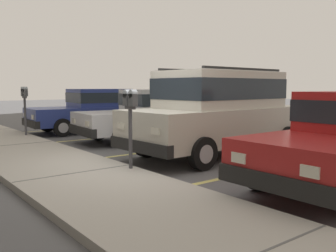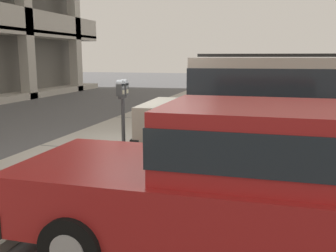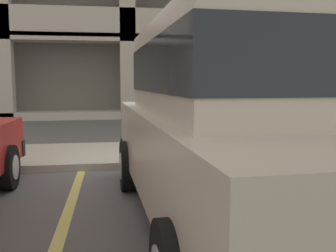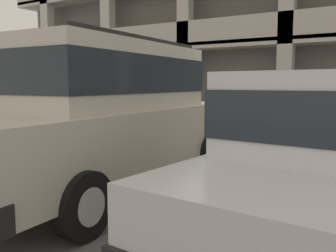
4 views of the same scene
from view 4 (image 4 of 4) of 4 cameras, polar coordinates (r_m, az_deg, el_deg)
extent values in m
cube|color=#565659|center=(7.34, 1.91, -5.37)|extent=(80.00, 80.00, 0.10)
cube|color=#ADA89E|center=(8.45, 6.31, -3.07)|extent=(40.00, 2.20, 0.12)
cube|color=#606060|center=(10.76, -13.30, -0.83)|extent=(0.03, 2.16, 0.00)
cube|color=#606060|center=(8.44, 6.31, -2.66)|extent=(0.03, 2.16, 0.00)
cube|color=#DBD16B|center=(7.16, -14.45, -5.44)|extent=(0.12, 4.80, 0.01)
cube|color=#DBD16B|center=(5.45, 8.49, -9.06)|extent=(0.12, 4.80, 0.01)
cube|color=beige|center=(5.21, -9.59, -1.63)|extent=(2.05, 4.78, 0.80)
cube|color=beige|center=(5.12, -10.12, 7.43)|extent=(1.75, 2.98, 0.84)
cube|color=#232B33|center=(5.12, -10.12, 7.67)|extent=(1.77, 3.01, 0.46)
cube|color=black|center=(7.18, 2.06, -1.59)|extent=(1.88, 0.24, 0.24)
cube|color=silver|center=(6.94, 6.46, 1.09)|extent=(0.24, 0.04, 0.14)
cube|color=silver|center=(7.45, -1.66, 1.50)|extent=(0.24, 0.04, 0.14)
cylinder|color=black|center=(6.05, 5.99, -4.28)|extent=(0.23, 0.67, 0.66)
cylinder|color=#B2B2B7|center=(6.05, 5.99, -4.28)|extent=(0.24, 0.37, 0.36)
cylinder|color=black|center=(6.95, -7.82, -2.91)|extent=(0.23, 0.67, 0.66)
cylinder|color=#B2B2B7|center=(6.95, -7.82, -2.91)|extent=(0.24, 0.37, 0.36)
cylinder|color=black|center=(3.64, -12.79, -11.69)|extent=(0.23, 0.67, 0.66)
cylinder|color=#B2B2B7|center=(3.64, -12.79, -11.69)|extent=(0.24, 0.37, 0.36)
cube|color=black|center=(4.75, -3.60, 13.17)|extent=(0.17, 2.62, 0.05)
cube|color=black|center=(5.61, -15.79, 11.91)|extent=(0.17, 2.62, 0.05)
cube|color=black|center=(9.34, -15.18, -0.12)|extent=(1.74, 0.18, 0.24)
cube|color=silver|center=(8.98, -12.67, 1.23)|extent=(0.24, 0.03, 0.14)
cube|color=silver|center=(9.74, -17.15, 1.50)|extent=(0.24, 0.03, 0.14)
cylinder|color=black|center=(8.22, -15.16, -1.84)|extent=(0.17, 0.60, 0.60)
cylinder|color=#B2B2B7|center=(8.22, -15.16, -1.84)|extent=(0.18, 0.33, 0.33)
cylinder|color=black|center=(9.48, -22.13, -1.01)|extent=(0.17, 0.60, 0.60)
cylinder|color=#B2B2B7|center=(9.48, -22.13, -1.01)|extent=(0.18, 0.33, 0.33)
cylinder|color=black|center=(5.34, 19.75, -6.40)|extent=(0.21, 0.61, 0.60)
cylinder|color=#B2B2B7|center=(5.34, 19.75, -6.40)|extent=(0.21, 0.34, 0.33)
cylinder|color=black|center=(2.95, 3.45, -16.59)|extent=(0.21, 0.61, 0.60)
cylinder|color=#B2B2B7|center=(2.95, 3.45, -16.59)|extent=(0.21, 0.34, 0.33)
cylinder|color=#47474C|center=(7.66, 1.50, 0.56)|extent=(0.07, 0.07, 1.09)
cube|color=#47474C|center=(7.62, 1.51, 4.88)|extent=(0.28, 0.06, 0.06)
cube|color=#424447|center=(7.67, 0.86, 5.93)|extent=(0.15, 0.11, 0.22)
cylinder|color=#9EA8B2|center=(7.67, 0.87, 6.75)|extent=(0.15, 0.11, 0.15)
cube|color=#B7B293|center=(7.62, 0.63, 5.64)|extent=(0.08, 0.01, 0.08)
cube|color=#424447|center=(7.57, 2.17, 5.92)|extent=(0.15, 0.11, 0.22)
cylinder|color=#9EA8B2|center=(7.57, 2.17, 6.75)|extent=(0.15, 0.11, 0.15)
cube|color=#B7B293|center=(7.52, 1.95, 5.63)|extent=(0.08, 0.01, 0.08)
cube|color=#B7B2A8|center=(20.38, 20.59, 2.38)|extent=(32.00, 10.00, 0.30)
cube|color=#B7B2A8|center=(20.41, 20.93, 10.81)|extent=(32.00, 10.00, 0.30)
cube|color=#B7B2A8|center=(15.72, 17.52, 14.38)|extent=(32.00, 0.20, 1.10)
cube|color=#B7B2A8|center=(23.72, -18.00, 17.20)|extent=(0.60, 0.50, 12.00)
camera|label=1|loc=(14.02, -11.68, 7.00)|focal=40.00mm
camera|label=2|loc=(11.06, -38.18, 7.80)|focal=40.00mm
camera|label=3|loc=(4.60, -53.57, 3.45)|focal=40.00mm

